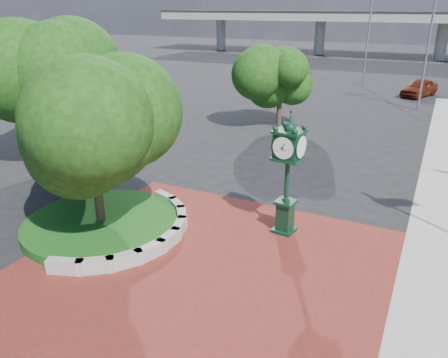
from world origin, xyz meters
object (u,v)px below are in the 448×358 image
parked_car (419,88)px  street_lamp_near (433,38)px  street_lamp_far (370,33)px  post_clock (288,169)px

parked_car → street_lamp_near: 8.15m
parked_car → street_lamp_far: (-5.75, 3.22, 4.80)m
post_clock → parked_car: 32.47m
post_clock → street_lamp_far: (-3.05, 35.52, 2.99)m
post_clock → street_lamp_near: (3.33, 25.93, 3.24)m
post_clock → street_lamp_near: street_lamp_near is taller
post_clock → street_lamp_far: 35.78m
post_clock → street_lamp_far: bearing=94.9°
street_lamp_near → parked_car: bearing=95.7°
parked_car → street_lamp_far: 8.15m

